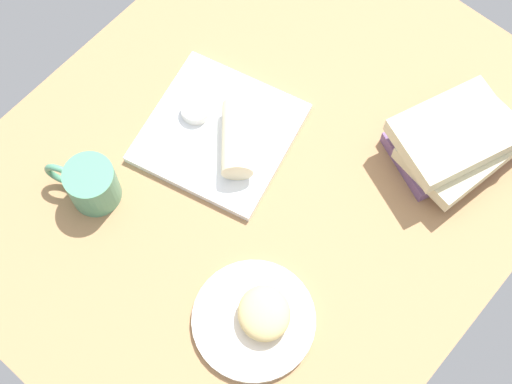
# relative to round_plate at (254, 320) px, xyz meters

# --- Properties ---
(dining_table) EXTENTS (1.10, 0.90, 0.04)m
(dining_table) POSITION_rel_round_plate_xyz_m (0.23, 0.17, -0.03)
(dining_table) COLOR #9E754C
(dining_table) RESTS_ON ground
(round_plate) EXTENTS (0.21, 0.21, 0.01)m
(round_plate) POSITION_rel_round_plate_xyz_m (0.00, 0.00, 0.00)
(round_plate) COLOR silver
(round_plate) RESTS_ON dining_table
(scone_pastry) EXTENTS (0.13, 0.13, 0.04)m
(scone_pastry) POSITION_rel_round_plate_xyz_m (0.01, -0.01, 0.03)
(scone_pastry) COLOR tan
(scone_pastry) RESTS_ON round_plate
(square_plate) EXTENTS (0.31, 0.31, 0.02)m
(square_plate) POSITION_rel_round_plate_xyz_m (0.22, 0.28, 0.00)
(square_plate) COLOR white
(square_plate) RESTS_ON dining_table
(sauce_cup) EXTENTS (0.06, 0.06, 0.02)m
(sauce_cup) POSITION_rel_round_plate_xyz_m (0.23, 0.34, 0.02)
(sauce_cup) COLOR silver
(sauce_cup) RESTS_ON square_plate
(breakfast_wrap) EXTENTS (0.14, 0.14, 0.06)m
(breakfast_wrap) POSITION_rel_round_plate_xyz_m (0.22, 0.24, 0.04)
(breakfast_wrap) COLOR beige
(breakfast_wrap) RESTS_ON square_plate
(book_stack) EXTENTS (0.26, 0.22, 0.10)m
(book_stack) POSITION_rel_round_plate_xyz_m (0.48, -0.07, 0.04)
(book_stack) COLOR #6B4C7A
(book_stack) RESTS_ON dining_table
(coffee_mug) EXTENTS (0.09, 0.13, 0.09)m
(coffee_mug) POSITION_rel_round_plate_xyz_m (-0.01, 0.37, 0.04)
(coffee_mug) COLOR #4C8C6B
(coffee_mug) RESTS_ON dining_table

